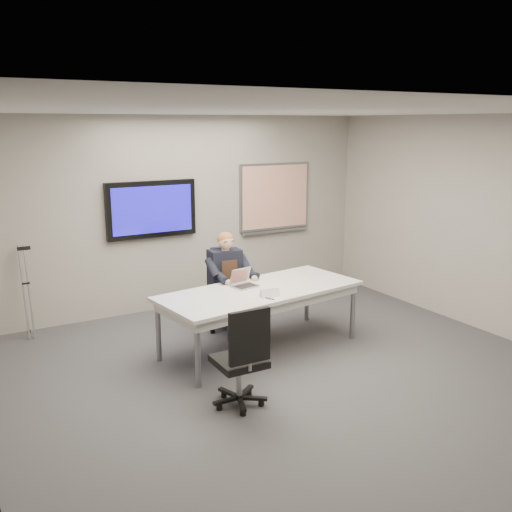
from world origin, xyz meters
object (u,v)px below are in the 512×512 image
conference_table (260,296)px  laptop (243,282)px  seated_person (231,294)px  office_chair_near (241,376)px  office_chair_far (224,305)px

conference_table → laptop: laptop is taller
seated_person → laptop: seated_person is taller
conference_table → laptop: size_ratio=7.74×
conference_table → office_chair_near: size_ratio=2.49×
office_chair_far → office_chair_near: (-0.84, -2.04, -0.00)m
laptop → seated_person: bearing=70.8°
office_chair_far → seated_person: bearing=-73.8°
conference_table → seated_person: (-0.07, 0.62, -0.14)m
office_chair_far → seated_person: 0.32m
seated_person → laptop: (-0.05, -0.41, 0.28)m
conference_table → seated_person: seated_person is taller
office_chair_far → seated_person: seated_person is taller
seated_person → conference_table: bearing=-77.9°
conference_table → laptop: bearing=111.7°
office_chair_near → laptop: size_ratio=3.11×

